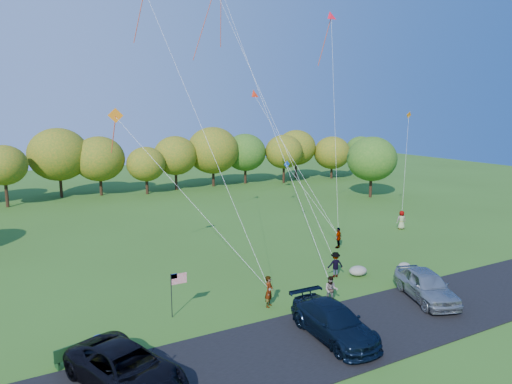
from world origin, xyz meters
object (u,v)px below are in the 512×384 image
flyer_b (331,290)px  minivan_navy (334,322)px  flyer_d (338,238)px  park_bench (77,353)px  flyer_c (335,265)px  flyer_e (401,220)px  flyer_a (269,291)px  trash_barrel (101,348)px  minivan_silver (426,285)px  minivan_dark (126,368)px

flyer_b → minivan_navy: bearing=-83.0°
flyer_d → park_bench: size_ratio=0.89×
flyer_b → flyer_d: flyer_d is taller
minivan_navy → flyer_d: (9.19, 11.27, -0.01)m
flyer_d → park_bench: flyer_d is taller
flyer_c → flyer_e: size_ratio=0.99×
flyer_d → flyer_e: bearing=161.2°
flyer_a → trash_barrel: size_ratio=1.80×
flyer_a → minivan_silver: bearing=-63.4°
flyer_b → flyer_c: bearing=91.3°
flyer_e → trash_barrel: 29.46m
park_bench → trash_barrel: size_ratio=1.89×
minivan_dark → flyer_b: size_ratio=3.59×
minivan_dark → minivan_silver: 16.78m
minivan_silver → flyer_b: 5.44m
minivan_silver → park_bench: 18.39m
flyer_e → park_bench: 30.43m
flyer_d → trash_barrel: size_ratio=1.69×
minivan_navy → flyer_d: bearing=52.6°
minivan_navy → flyer_c: 8.16m
flyer_a → trash_barrel: bearing=146.8°
minivan_navy → minivan_silver: 7.37m
minivan_dark → flyer_d: bearing=8.4°
minivan_dark → flyer_a: flyer_a is taller
minivan_navy → flyer_b: bearing=56.2°
flyer_c → trash_barrel: bearing=27.6°
park_bench → trash_barrel: (0.98, 0.12, -0.07)m
minivan_silver → trash_barrel: size_ratio=5.07×
minivan_silver → flyer_c: size_ratio=2.96×
flyer_b → flyer_c: size_ratio=0.93×
minivan_navy → flyer_c: flyer_c is taller
minivan_dark → trash_barrel: (-0.48, 2.68, -0.35)m
flyer_e → park_bench: flyer_e is taller
flyer_b → trash_barrel: 12.31m
trash_barrel → minivan_navy: bearing=-18.7°
minivan_silver → flyer_e: minivan_silver is taller
minivan_dark → trash_barrel: 2.74m
minivan_dark → minivan_silver: (16.78, 0.33, 0.06)m
minivan_silver → flyer_e: bearing=69.0°
flyer_a → flyer_d: flyer_a is taller
park_bench → trash_barrel: park_bench is taller
minivan_dark → flyer_e: bearing=3.4°
trash_barrel → flyer_a: bearing=7.2°
flyer_b → flyer_c: flyer_c is taller
flyer_e → minivan_dark: bearing=44.9°
flyer_a → park_bench: 10.13m
flyer_c → flyer_e: (12.75, 6.75, 0.01)m
minivan_dark → flyer_d: flyer_d is taller
minivan_silver → flyer_b: size_ratio=3.17×
minivan_dark → flyer_b: bearing=-8.8°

